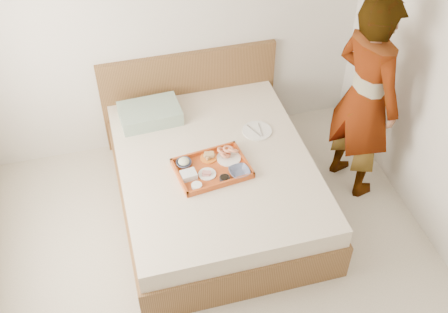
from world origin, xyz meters
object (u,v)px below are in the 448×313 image
Objects in this scene: dinner_plate at (257,131)px; person at (365,99)px; bed at (215,183)px; tray at (212,168)px.

person is at bearing -18.63° from dinner_plate.
dinner_plate is at bearing 54.80° from person.
dinner_plate is (0.44, 0.26, 0.27)m from bed.
tray is 0.31× the size of person.
person is at bearing -0.82° from bed.
dinner_plate is (0.49, 0.37, -0.02)m from tray.
tray is at bearing -143.36° from dinner_plate.
tray reaches higher than bed.
tray is (-0.05, -0.11, 0.29)m from bed.
person is (1.31, 0.09, 0.37)m from tray.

